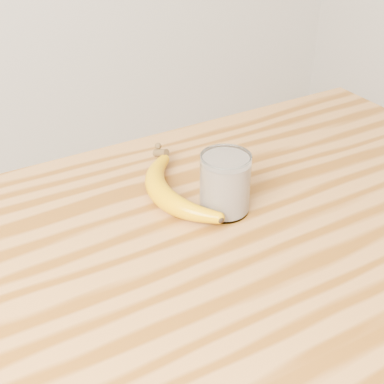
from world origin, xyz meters
TOP-DOWN VIEW (x-y plane):
  - table at (0.00, 0.00)m, footprint 1.20×0.80m
  - smoothie_glass at (0.03, 0.08)m, footprint 0.09×0.09m
  - banana at (-0.06, 0.15)m, footprint 0.14×0.33m

SIDE VIEW (x-z plane):
  - table at x=0.00m, z-range 0.32..1.22m
  - banana at x=-0.06m, z-range 0.90..0.94m
  - smoothie_glass at x=0.03m, z-range 0.90..1.01m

